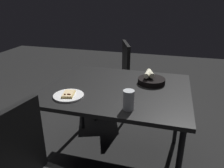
{
  "coord_description": "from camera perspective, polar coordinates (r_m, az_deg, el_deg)",
  "views": [
    {
      "loc": [
        -1.61,
        -0.4,
        1.45
      ],
      "look_at": [
        -0.02,
        0.04,
        0.77
      ],
      "focal_mm": 35.19,
      "sensor_mm": 36.0,
      "label": 1
    }
  ],
  "objects": [
    {
      "name": "ground",
      "position": [
        2.2,
        1.32,
        -18.87
      ],
      "size": [
        8.0,
        8.0,
        0.0
      ],
      "primitive_type": "plane",
      "color": "black"
    },
    {
      "name": "dining_table",
      "position": [
        1.82,
        1.51,
        -2.65
      ],
      "size": [
        0.93,
        1.15,
        0.74
      ],
      "color": "black",
      "rests_on": "ground"
    },
    {
      "name": "pizza_plate",
      "position": [
        1.67,
        -11.22,
        -2.9
      ],
      "size": [
        0.23,
        0.23,
        0.04
      ],
      "color": "white",
      "rests_on": "dining_table"
    },
    {
      "name": "beer_glass",
      "position": [
        1.45,
        4.32,
        -4.49
      ],
      "size": [
        0.08,
        0.08,
        0.14
      ],
      "color": "silver",
      "rests_on": "dining_table"
    },
    {
      "name": "chair_near",
      "position": [
        2.72,
        1.12,
        2.48
      ],
      "size": [
        0.57,
        0.57,
        0.91
      ],
      "color": "#272727",
      "rests_on": "ground"
    },
    {
      "name": "bread_basket",
      "position": [
        1.9,
        10.14,
        1.07
      ],
      "size": [
        0.23,
        0.23,
        0.1
      ],
      "color": "black",
      "rests_on": "dining_table"
    }
  ]
}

